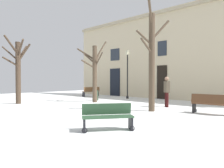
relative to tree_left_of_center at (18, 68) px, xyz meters
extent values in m
plane|color=white|center=(5.39, 1.82, -2.37)|extent=(33.49, 33.49, 0.00)
cube|color=beige|center=(5.39, 9.95, 1.36)|extent=(20.93, 0.40, 7.47)
cube|color=tan|center=(5.39, 9.70, 4.85)|extent=(20.93, 0.30, 0.24)
cube|color=black|center=(-0.14, 9.73, -1.01)|extent=(1.30, 0.08, 2.73)
cube|color=#262D38|center=(-0.14, 9.73, 1.75)|extent=(1.17, 0.06, 1.18)
cube|color=black|center=(5.17, 9.73, -0.97)|extent=(0.92, 0.08, 2.80)
cube|color=#262D38|center=(5.17, 9.73, 1.84)|extent=(0.83, 0.06, 1.22)
cylinder|color=#423326|center=(-0.02, 0.02, -0.31)|extent=(0.33, 0.33, 4.12)
cylinder|color=#423326|center=(0.24, -0.16, 0.65)|extent=(0.64, 0.48, 1.12)
cylinder|color=#423326|center=(-0.01, -0.47, 0.41)|extent=(0.13, 1.04, 0.63)
cylinder|color=#423326|center=(-0.24, 0.42, 1.08)|extent=(0.61, 0.94, 1.11)
cylinder|color=#423326|center=(-0.11, -0.38, 1.52)|extent=(0.33, 0.94, 1.25)
cylinder|color=#423326|center=(0.20, 0.33, 1.04)|extent=(0.60, 0.78, 1.27)
cylinder|color=#423326|center=(-0.47, -0.31, 0.98)|extent=(1.01, 0.77, 1.01)
cylinder|color=#423326|center=(0.66, -0.11, 1.26)|extent=(1.44, 0.39, 1.00)
cylinder|color=#4C3D2D|center=(2.97, 4.19, -0.36)|extent=(0.32, 0.32, 4.02)
cylinder|color=#4C3D2D|center=(2.17, 4.05, 1.11)|extent=(1.67, 0.42, 1.01)
cylinder|color=#4C3D2D|center=(3.00, 4.73, 1.33)|extent=(0.17, 1.17, 1.54)
cylinder|color=#4C3D2D|center=(2.60, 4.00, 0.76)|extent=(0.85, 0.50, 0.77)
cylinder|color=#4C3D2D|center=(2.69, 4.65, 0.70)|extent=(0.67, 1.04, 1.08)
cylinder|color=#4C3D2D|center=(3.28, 4.27, 0.62)|extent=(0.73, 0.26, 1.10)
cylinder|color=#4C3D2D|center=(2.81, 3.72, 0.33)|extent=(0.43, 1.02, 0.62)
cylinder|color=#4C3D2D|center=(8.35, 3.21, 0.10)|extent=(0.31, 0.31, 4.95)
cylinder|color=#4C3D2D|center=(8.56, 3.68, 1.79)|extent=(0.56, 1.05, 1.14)
cylinder|color=#4C3D2D|center=(8.61, 2.64, 2.61)|extent=(0.67, 1.28, 1.25)
cylinder|color=#4C3D2D|center=(8.36, 2.74, 0.88)|extent=(0.12, 1.01, 0.71)
cylinder|color=#4C3D2D|center=(8.13, 2.85, 1.34)|extent=(0.55, 0.84, 0.77)
cylinder|color=black|center=(2.81, 8.08, -0.51)|extent=(0.10, 0.10, 3.72)
cylinder|color=black|center=(2.81, 8.08, -2.27)|extent=(0.22, 0.22, 0.20)
cube|color=beige|center=(2.81, 8.08, 1.53)|extent=(0.24, 0.24, 0.36)
cone|color=black|center=(2.81, 8.08, 1.71)|extent=(0.30, 0.30, 0.14)
cylinder|color=#2D3D2D|center=(1.98, 5.15, -1.98)|extent=(0.46, 0.46, 0.78)
torus|color=black|center=(1.98, 5.15, -1.57)|extent=(0.49, 0.49, 0.04)
cube|color=#2D4C33|center=(9.65, -1.31, -1.93)|extent=(1.29, 1.55, 0.05)
cube|color=#2D4C33|center=(9.49, -1.20, -1.71)|extent=(1.03, 1.36, 0.36)
cube|color=black|center=(9.22, -1.91, -2.15)|extent=(0.35, 0.28, 0.44)
torus|color=black|center=(9.35, -2.01, -2.29)|extent=(0.12, 0.16, 0.17)
cube|color=black|center=(10.09, -0.71, -2.15)|extent=(0.35, 0.28, 0.44)
torus|color=black|center=(10.22, -0.81, -2.29)|extent=(0.12, 0.16, 0.17)
cube|color=brown|center=(-1.26, 7.50, -1.89)|extent=(0.75, 1.75, 0.05)
cube|color=brown|center=(-1.06, 7.47, -1.66)|extent=(0.42, 1.68, 0.39)
cube|color=black|center=(-1.11, 8.28, -2.13)|extent=(0.39, 0.13, 0.48)
torus|color=black|center=(-1.27, 8.31, -2.29)|extent=(0.06, 0.17, 0.17)
cube|color=black|center=(-1.41, 6.73, -2.13)|extent=(0.39, 0.13, 0.48)
torus|color=black|center=(-1.57, 6.76, -2.29)|extent=(0.06, 0.17, 0.17)
cube|color=#51331E|center=(10.82, 4.32, -1.90)|extent=(1.58, 0.50, 0.05)
cube|color=#51331E|center=(10.83, 4.12, -1.65)|extent=(1.56, 0.16, 0.42)
cube|color=black|center=(10.10, 4.29, -2.13)|extent=(0.08, 0.40, 0.47)
torus|color=black|center=(10.09, 4.46, -2.29)|extent=(0.17, 0.04, 0.17)
cylinder|color=#350F0F|center=(8.17, 5.16, -1.94)|extent=(0.14, 0.14, 0.86)
cylinder|color=#350F0F|center=(8.03, 5.26, -1.94)|extent=(0.14, 0.14, 0.86)
cube|color=#4C4233|center=(8.10, 5.21, -1.18)|extent=(0.44, 0.40, 0.66)
sphere|color=#9E755B|center=(8.10, 5.21, -0.71)|extent=(0.24, 0.24, 0.24)
camera|label=1|loc=(14.31, -6.08, -0.77)|focal=34.28mm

